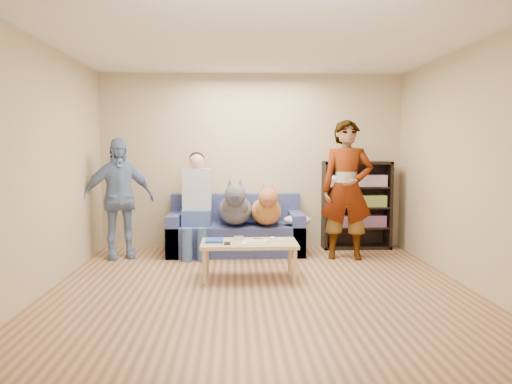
{
  "coord_description": "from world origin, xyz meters",
  "views": [
    {
      "loc": [
        -0.27,
        -4.99,
        1.49
      ],
      "look_at": [
        0.0,
        1.2,
        0.95
      ],
      "focal_mm": 35.0,
      "sensor_mm": 36.0,
      "label": 1
    }
  ],
  "objects_px": {
    "person_standing_left": "(118,198)",
    "bookshelf": "(356,203)",
    "person_standing_right": "(347,190)",
    "person_seated": "(197,200)",
    "notebook_blue": "(214,240)",
    "camera_silver": "(239,238)",
    "sofa": "(236,233)",
    "dog_tan": "(266,209)",
    "dog_gray": "(235,208)",
    "coffee_table": "(249,246)"
  },
  "relations": [
    {
      "from": "person_standing_left",
      "to": "bookshelf",
      "type": "height_order",
      "value": "person_standing_left"
    },
    {
      "from": "person_standing_right",
      "to": "person_seated",
      "type": "xyz_separation_m",
      "value": [
        -2.04,
        0.33,
        -0.16
      ]
    },
    {
      "from": "notebook_blue",
      "to": "camera_silver",
      "type": "height_order",
      "value": "camera_silver"
    },
    {
      "from": "sofa",
      "to": "dog_tan",
      "type": "xyz_separation_m",
      "value": [
        0.42,
        -0.22,
        0.37
      ]
    },
    {
      "from": "camera_silver",
      "to": "dog_gray",
      "type": "xyz_separation_m",
      "value": [
        -0.04,
        1.12,
        0.22
      ]
    },
    {
      "from": "notebook_blue",
      "to": "person_standing_right",
      "type": "bearing_deg",
      "value": 27.61
    },
    {
      "from": "person_seated",
      "to": "bookshelf",
      "type": "height_order",
      "value": "person_seated"
    },
    {
      "from": "notebook_blue",
      "to": "dog_gray",
      "type": "relative_size",
      "value": 0.2
    },
    {
      "from": "person_seated",
      "to": "coffee_table",
      "type": "height_order",
      "value": "person_seated"
    },
    {
      "from": "person_standing_left",
      "to": "dog_tan",
      "type": "bearing_deg",
      "value": -20.05
    },
    {
      "from": "person_standing_left",
      "to": "notebook_blue",
      "type": "distance_m",
      "value": 1.78
    },
    {
      "from": "person_standing_left",
      "to": "coffee_table",
      "type": "relative_size",
      "value": 1.49
    },
    {
      "from": "sofa",
      "to": "dog_gray",
      "type": "distance_m",
      "value": 0.43
    },
    {
      "from": "dog_gray",
      "to": "notebook_blue",
      "type": "bearing_deg",
      "value": -101.6
    },
    {
      "from": "sofa",
      "to": "bookshelf",
      "type": "xyz_separation_m",
      "value": [
        1.8,
        0.23,
        0.4
      ]
    },
    {
      "from": "coffee_table",
      "to": "bookshelf",
      "type": "distance_m",
      "value": 2.36
    },
    {
      "from": "camera_silver",
      "to": "bookshelf",
      "type": "bearing_deg",
      "value": 40.94
    },
    {
      "from": "person_standing_right",
      "to": "person_standing_left",
      "type": "xyz_separation_m",
      "value": [
        -3.09,
        0.19,
        -0.12
      ]
    },
    {
      "from": "person_standing_left",
      "to": "camera_silver",
      "type": "relative_size",
      "value": 14.86
    },
    {
      "from": "camera_silver",
      "to": "bookshelf",
      "type": "distance_m",
      "value": 2.36
    },
    {
      "from": "person_standing_right",
      "to": "person_seated",
      "type": "bearing_deg",
      "value": -179.94
    },
    {
      "from": "person_standing_right",
      "to": "person_seated",
      "type": "height_order",
      "value": "person_standing_right"
    },
    {
      "from": "bookshelf",
      "to": "person_seated",
      "type": "bearing_deg",
      "value": -171.28
    },
    {
      "from": "dog_gray",
      "to": "dog_tan",
      "type": "height_order",
      "value": "dog_gray"
    },
    {
      "from": "person_standing_right",
      "to": "notebook_blue",
      "type": "height_order",
      "value": "person_standing_right"
    },
    {
      "from": "person_standing_right",
      "to": "dog_gray",
      "type": "xyz_separation_m",
      "value": [
        -1.5,
        0.28,
        -0.27
      ]
    },
    {
      "from": "person_standing_left",
      "to": "person_seated",
      "type": "height_order",
      "value": "person_standing_left"
    },
    {
      "from": "camera_silver",
      "to": "bookshelf",
      "type": "xyz_separation_m",
      "value": [
        1.77,
        1.54,
        0.23
      ]
    },
    {
      "from": "notebook_blue",
      "to": "bookshelf",
      "type": "distance_m",
      "value": 2.62
    },
    {
      "from": "camera_silver",
      "to": "dog_tan",
      "type": "distance_m",
      "value": 1.17
    },
    {
      "from": "person_standing_left",
      "to": "sofa",
      "type": "relative_size",
      "value": 0.86
    },
    {
      "from": "sofa",
      "to": "coffee_table",
      "type": "xyz_separation_m",
      "value": [
        0.15,
        -1.42,
        0.09
      ]
    },
    {
      "from": "camera_silver",
      "to": "person_standing_right",
      "type": "bearing_deg",
      "value": 29.9
    },
    {
      "from": "person_standing_left",
      "to": "camera_silver",
      "type": "bearing_deg",
      "value": -53.94
    },
    {
      "from": "person_standing_left",
      "to": "person_seated",
      "type": "xyz_separation_m",
      "value": [
        1.05,
        0.15,
        -0.04
      ]
    },
    {
      "from": "sofa",
      "to": "dog_tan",
      "type": "distance_m",
      "value": 0.6
    },
    {
      "from": "person_standing_left",
      "to": "camera_silver",
      "type": "distance_m",
      "value": 1.96
    },
    {
      "from": "person_seated",
      "to": "dog_gray",
      "type": "distance_m",
      "value": 0.55
    },
    {
      "from": "person_seated",
      "to": "bookshelf",
      "type": "bearing_deg",
      "value": 8.72
    },
    {
      "from": "person_seated",
      "to": "bookshelf",
      "type": "xyz_separation_m",
      "value": [
        2.35,
        0.36,
        -0.09
      ]
    },
    {
      "from": "camera_silver",
      "to": "person_seated",
      "type": "bearing_deg",
      "value": 116.05
    },
    {
      "from": "person_seated",
      "to": "person_standing_left",
      "type": "bearing_deg",
      "value": -172.04
    },
    {
      "from": "notebook_blue",
      "to": "dog_tan",
      "type": "bearing_deg",
      "value": 59.59
    },
    {
      "from": "person_standing_right",
      "to": "sofa",
      "type": "bearing_deg",
      "value": 172.21
    },
    {
      "from": "person_standing_right",
      "to": "dog_tan",
      "type": "xyz_separation_m",
      "value": [
        -1.07,
        0.24,
        -0.29
      ]
    },
    {
      "from": "dog_tan",
      "to": "coffee_table",
      "type": "xyz_separation_m",
      "value": [
        -0.28,
        -1.2,
        -0.27
      ]
    },
    {
      "from": "sofa",
      "to": "dog_gray",
      "type": "height_order",
      "value": "dog_gray"
    },
    {
      "from": "bookshelf",
      "to": "dog_gray",
      "type": "bearing_deg",
      "value": -167.0
    },
    {
      "from": "person_standing_right",
      "to": "bookshelf",
      "type": "xyz_separation_m",
      "value": [
        0.31,
        0.69,
        -0.26
      ]
    },
    {
      "from": "person_seated",
      "to": "person_standing_right",
      "type": "bearing_deg",
      "value": -9.28
    }
  ]
}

